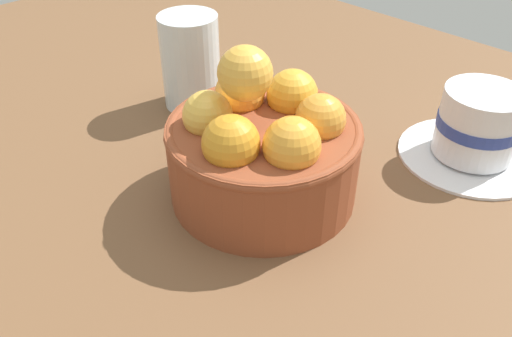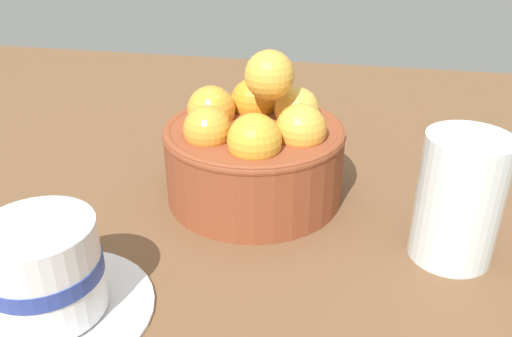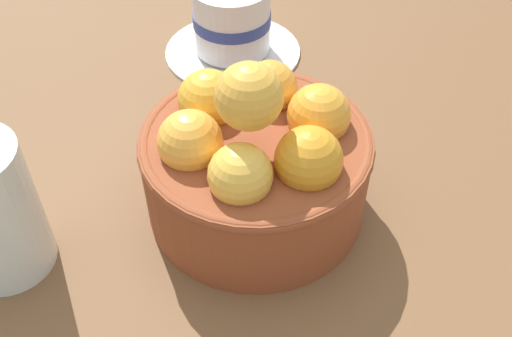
# 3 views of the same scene
# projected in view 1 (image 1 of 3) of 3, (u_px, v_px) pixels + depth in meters

# --- Properties ---
(ground_plane) EXTENTS (1.31, 0.92, 0.04)m
(ground_plane) POSITION_uv_depth(u_px,v_px,m) (263.00, 208.00, 0.49)
(ground_plane) COLOR brown
(terracotta_bowl) EXTENTS (0.17, 0.17, 0.14)m
(terracotta_bowl) POSITION_uv_depth(u_px,v_px,m) (263.00, 147.00, 0.45)
(terracotta_bowl) COLOR brown
(terracotta_bowl) RESTS_ON ground_plane
(coffee_cup) EXTENTS (0.14, 0.14, 0.07)m
(coffee_cup) POSITION_uv_depth(u_px,v_px,m) (477.00, 129.00, 0.51)
(coffee_cup) COLOR white
(coffee_cup) RESTS_ON ground_plane
(water_glass) EXTENTS (0.06, 0.06, 0.10)m
(water_glass) POSITION_uv_depth(u_px,v_px,m) (191.00, 62.00, 0.58)
(water_glass) COLOR silver
(water_glass) RESTS_ON ground_plane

